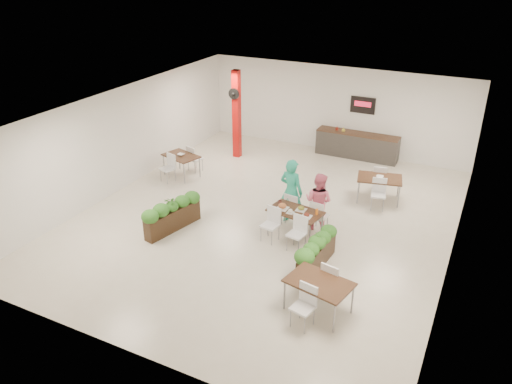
# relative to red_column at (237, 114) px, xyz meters

# --- Properties ---
(ground) EXTENTS (12.00, 12.00, 0.00)m
(ground) POSITION_rel_red_column_xyz_m (3.00, -3.79, -1.64)
(ground) COLOR beige
(ground) RESTS_ON ground
(room_shell) EXTENTS (10.10, 12.10, 3.22)m
(room_shell) POSITION_rel_red_column_xyz_m (3.00, -3.79, 0.36)
(room_shell) COLOR white
(room_shell) RESTS_ON ground
(red_column) EXTENTS (0.40, 0.41, 3.20)m
(red_column) POSITION_rel_red_column_xyz_m (0.00, 0.00, 0.00)
(red_column) COLOR #B00E0B
(red_column) RESTS_ON ground
(service_counter) EXTENTS (3.00, 0.64, 2.20)m
(service_counter) POSITION_rel_red_column_xyz_m (4.00, 1.86, -1.15)
(service_counter) COLOR #312D2B
(service_counter) RESTS_ON ground
(main_table) EXTENTS (1.51, 1.79, 0.92)m
(main_table) POSITION_rel_red_column_xyz_m (4.10, -4.39, -1.01)
(main_table) COLOR #321910
(main_table) RESTS_ON ground
(diner_man) EXTENTS (0.75, 0.55, 1.89)m
(diner_man) POSITION_rel_red_column_xyz_m (3.71, -3.74, -0.70)
(diner_man) COLOR teal
(diner_man) RESTS_ON ground
(diner_woman) EXTENTS (0.88, 0.73, 1.63)m
(diner_woman) POSITION_rel_red_column_xyz_m (4.51, -3.74, -0.83)
(diner_woman) COLOR pink
(diner_woman) RESTS_ON ground
(planter_left) EXTENTS (0.74, 1.86, 0.99)m
(planter_left) POSITION_rel_red_column_xyz_m (1.00, -5.56, -1.14)
(planter_left) COLOR black
(planter_left) RESTS_ON ground
(planter_right) EXTENTS (0.49, 1.82, 0.95)m
(planter_right) POSITION_rel_red_column_xyz_m (5.15, -5.57, -1.15)
(planter_right) COLOR black
(planter_right) RESTS_ON ground
(side_table_a) EXTENTS (1.36, 1.67, 0.92)m
(side_table_a) POSITION_rel_red_column_xyz_m (-0.82, -2.42, -1.01)
(side_table_a) COLOR #321910
(side_table_a) RESTS_ON ground
(side_table_b) EXTENTS (1.46, 1.67, 0.92)m
(side_table_b) POSITION_rel_red_column_xyz_m (5.58, -1.29, -1.00)
(side_table_b) COLOR #321910
(side_table_b) RESTS_ON ground
(side_table_c) EXTENTS (1.47, 1.67, 0.92)m
(side_table_c) POSITION_rel_red_column_xyz_m (5.73, -7.06, -1.01)
(side_table_c) COLOR #321910
(side_table_c) RESTS_ON ground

